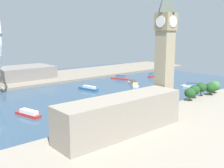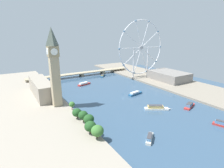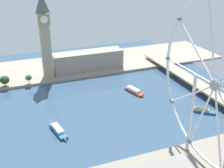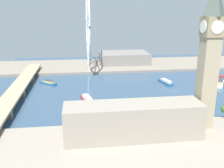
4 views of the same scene
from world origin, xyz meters
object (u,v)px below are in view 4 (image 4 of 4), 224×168
object	(u,v)px
riverside_hall	(124,58)
river_bridge	(17,90)
tour_boat_5	(214,73)
ferris_wheel	(88,25)
tour_boat_0	(220,83)
tour_boat_1	(165,82)
tour_boat_3	(87,99)
parliament_block	(133,121)
clock_tower	(209,56)
tour_boat_4	(48,83)

from	to	relation	value
riverside_hall	river_bridge	world-z (taller)	riverside_hall
river_bridge	tour_boat_5	size ratio (longest dim) A/B	7.96
river_bridge	ferris_wheel	bearing A→B (deg)	-35.69
tour_boat_0	tour_boat_1	xyz separation A→B (m)	(13.73, 59.54, -0.48)
tour_boat_0	tour_boat_3	size ratio (longest dim) A/B	1.07
parliament_block	river_bridge	size ratio (longest dim) A/B	0.38
clock_tower	riverside_hall	world-z (taller)	clock_tower
riverside_hall	tour_boat_3	distance (m)	167.91
tour_boat_0	river_bridge	bearing A→B (deg)	125.31
tour_boat_0	tour_boat_5	xyz separation A→B (m)	(43.03, -16.57, -0.28)
riverside_hall	tour_boat_3	size ratio (longest dim) A/B	2.48
parliament_block	tour_boat_4	xyz separation A→B (m)	(142.48, 69.44, -12.63)
river_bridge	tour_boat_0	xyz separation A→B (m)	(11.30, -220.30, -3.95)
clock_tower	parliament_block	bearing A→B (deg)	100.05
ferris_wheel	river_bridge	distance (m)	141.54
clock_tower	riverside_hall	xyz separation A→B (m)	(226.44, 17.11, -42.65)
ferris_wheel	tour_boat_4	bearing A→B (deg)	142.89
clock_tower	tour_boat_1	bearing A→B (deg)	-6.33
river_bridge	parliament_block	bearing A→B (deg)	-137.15
ferris_wheel	river_bridge	size ratio (longest dim) A/B	0.50
clock_tower	tour_boat_4	size ratio (longest dim) A/B	4.30
river_bridge	riverside_hall	bearing A→B (deg)	-44.49
river_bridge	tour_boat_1	size ratio (longest dim) A/B	7.54
clock_tower	ferris_wheel	bearing A→B (deg)	19.85
tour_boat_0	tour_boat_4	bearing A→B (deg)	114.08
parliament_block	tour_boat_5	distance (m)	211.82
parliament_block	tour_boat_5	xyz separation A→B (m)	(157.18, -141.47, -12.26)
tour_boat_0	tour_boat_4	distance (m)	196.40
ferris_wheel	tour_boat_3	xyz separation A→B (m)	(-128.28, 7.52, -60.73)
clock_tower	tour_boat_1	distance (m)	130.07
clock_tower	river_bridge	bearing A→B (deg)	57.62
parliament_block	tour_boat_0	world-z (taller)	parliament_block
riverside_hall	tour_boat_5	bearing A→B (deg)	-126.43
parliament_block	riverside_hall	xyz separation A→B (m)	(235.69, -35.10, -3.42)
clock_tower	tour_boat_3	xyz separation A→B (m)	(70.76, 79.39, -51.62)
ferris_wheel	tour_boat_5	world-z (taller)	ferris_wheel
riverside_hall	tour_boat_0	bearing A→B (deg)	-143.54
tour_boat_3	river_bridge	bearing A→B (deg)	56.59
tour_boat_4	riverside_hall	bearing A→B (deg)	-96.18
riverside_hall	tour_boat_4	bearing A→B (deg)	131.72
tour_boat_3	tour_boat_4	world-z (taller)	tour_boat_3
tour_boat_3	tour_boat_1	bearing A→B (deg)	-77.56
parliament_block	clock_tower	bearing A→B (deg)	-79.95
riverside_hall	tour_boat_0	xyz separation A→B (m)	(-121.55, -89.80, -8.57)
tour_boat_0	tour_boat_4	xyz separation A→B (m)	(28.34, 194.35, -0.64)
ferris_wheel	river_bridge	xyz separation A→B (m)	(-105.45, 75.73, -56.39)
riverside_hall	tour_boat_1	world-z (taller)	riverside_hall
riverside_hall	river_bridge	size ratio (longest dim) A/B	0.32
clock_tower	tour_boat_3	world-z (taller)	clock_tower
tour_boat_1	tour_boat_4	distance (m)	135.60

